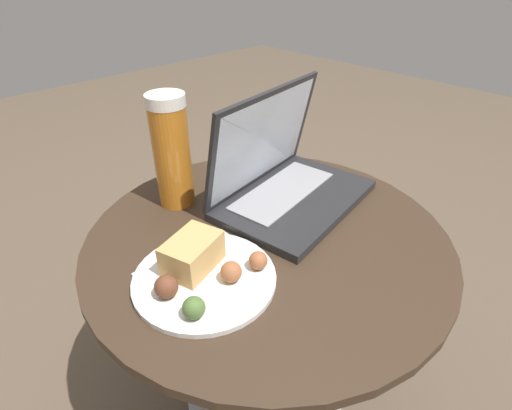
{
  "coord_description": "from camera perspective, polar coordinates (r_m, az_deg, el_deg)",
  "views": [
    {
      "loc": [
        -0.43,
        -0.41,
        0.95
      ],
      "look_at": [
        -0.02,
        0.01,
        0.57
      ],
      "focal_mm": 28.0,
      "sensor_mm": 36.0,
      "label": 1
    }
  ],
  "objects": [
    {
      "name": "fork",
      "position": [
        0.65,
        -3.95,
        -10.56
      ],
      "size": [
        0.14,
        0.14,
        0.01
      ],
      "color": "silver",
      "rests_on": "table"
    },
    {
      "name": "laptop",
      "position": [
        0.82,
        4.07,
        3.69
      ],
      "size": [
        0.35,
        0.26,
        0.23
      ],
      "color": "#232326",
      "rests_on": "table"
    },
    {
      "name": "ground_plane",
      "position": [
        1.12,
        1.21,
        -24.93
      ],
      "size": [
        6.0,
        6.0,
        0.0
      ],
      "primitive_type": "plane",
      "color": "brown"
    },
    {
      "name": "beer_glass",
      "position": [
        0.8,
        -11.96,
        7.49
      ],
      "size": [
        0.07,
        0.07,
        0.23
      ],
      "color": "#C6701E",
      "rests_on": "table"
    },
    {
      "name": "napkin",
      "position": [
        0.67,
        -7.88,
        -9.09
      ],
      "size": [
        0.19,
        0.14,
        0.0
      ],
      "color": "white",
      "rests_on": "table"
    },
    {
      "name": "snack_plate",
      "position": [
        0.65,
        -7.86,
        -9.2
      ],
      "size": [
        0.23,
        0.23,
        0.06
      ],
      "color": "silver",
      "rests_on": "table"
    },
    {
      "name": "table",
      "position": [
        0.83,
        1.51,
        -11.45
      ],
      "size": [
        0.67,
        0.67,
        0.5
      ],
      "color": "#9E9EA3",
      "rests_on": "ground_plane"
    }
  ]
}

